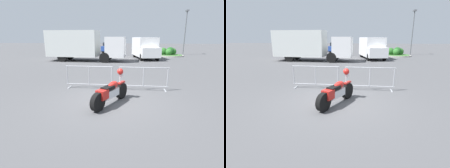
# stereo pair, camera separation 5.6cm
# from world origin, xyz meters

# --- Properties ---
(ground_plane) EXTENTS (120.00, 120.00, 0.00)m
(ground_plane) POSITION_xyz_m (0.00, 0.00, 0.00)
(ground_plane) COLOR #4C4C4F
(motorcycle) EXTENTS (1.11, 2.01, 1.22)m
(motorcycle) POSITION_xyz_m (0.06, -0.27, 0.46)
(motorcycle) COLOR black
(motorcycle) RESTS_ON ground
(crowd_barrier_near) EXTENTS (2.23, 0.44, 1.07)m
(crowd_barrier_near) POSITION_xyz_m (-1.19, 1.60, 0.55)
(crowd_barrier_near) COLOR #9EA0A5
(crowd_barrier_near) RESTS_ON ground
(crowd_barrier_far) EXTENTS (2.23, 0.44, 1.07)m
(crowd_barrier_far) POSITION_xyz_m (1.31, 1.60, 0.55)
(crowd_barrier_far) COLOR #9EA0A5
(crowd_barrier_far) RESTS_ON ground
(box_truck) EXTENTS (7.79, 2.56, 2.98)m
(box_truck) POSITION_xyz_m (-4.30, 11.18, 1.64)
(box_truck) COLOR silver
(box_truck) RESTS_ON ground
(delivery_van) EXTENTS (2.95, 5.30, 2.31)m
(delivery_van) POSITION_xyz_m (2.08, 13.93, 1.24)
(delivery_van) COLOR white
(delivery_van) RESTS_ON ground
(parked_car_silver) EXTENTS (2.10, 4.29, 1.41)m
(parked_car_silver) POSITION_xyz_m (-9.17, 21.87, 0.71)
(parked_car_silver) COLOR #B7BABF
(parked_car_silver) RESTS_ON ground
(parked_car_yellow) EXTENTS (2.21, 4.52, 1.48)m
(parked_car_yellow) POSITION_xyz_m (-6.05, 21.82, 0.75)
(parked_car_yellow) COLOR yellow
(parked_car_yellow) RESTS_ON ground
(parked_car_blue) EXTENTS (2.26, 4.62, 1.52)m
(parked_car_blue) POSITION_xyz_m (-2.92, 22.06, 0.77)
(parked_car_blue) COLOR #284799
(parked_car_blue) RESTS_ON ground
(pedestrian) EXTENTS (0.37, 0.37, 1.69)m
(pedestrian) POSITION_xyz_m (-1.99, 19.28, 0.92)
(pedestrian) COLOR #262838
(pedestrian) RESTS_ON ground
(planter_island) EXTENTS (3.58, 3.58, 1.10)m
(planter_island) POSITION_xyz_m (5.34, 17.25, 0.36)
(planter_island) COLOR #ADA89E
(planter_island) RESTS_ON ground
(street_lamp) EXTENTS (0.36, 0.70, 5.68)m
(street_lamp) POSITION_xyz_m (7.50, 18.72, 3.71)
(street_lamp) COLOR #595B60
(street_lamp) RESTS_ON ground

